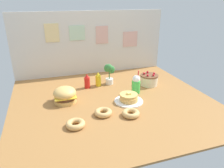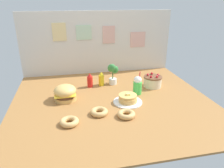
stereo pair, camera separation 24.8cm
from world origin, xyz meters
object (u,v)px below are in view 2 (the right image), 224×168
(burger, at_px, (65,93))
(layer_cake, at_px, (153,81))
(donut_chocolate, at_px, (99,112))
(pancake_stack, at_px, (128,99))
(donut_vanilla, at_px, (126,114))
(potted_plant, at_px, (113,73))
(ketchup_bottle, at_px, (90,81))
(donut_pink_glaze, at_px, (69,122))
(mustard_bottle, at_px, (101,79))
(cream_soda_cup, at_px, (138,85))

(burger, relative_size, layer_cake, 1.06)
(burger, distance_m, donut_chocolate, 0.53)
(burger, bearing_deg, pancake_stack, -17.86)
(layer_cake, relative_size, donut_vanilla, 1.34)
(pancake_stack, relative_size, potted_plant, 1.11)
(ketchup_bottle, relative_size, donut_chocolate, 1.08)
(ketchup_bottle, height_order, donut_chocolate, ketchup_bottle)
(donut_pink_glaze, distance_m, potted_plant, 1.10)
(burger, height_order, ketchup_bottle, ketchup_bottle)
(donut_chocolate, relative_size, donut_vanilla, 1.00)
(ketchup_bottle, bearing_deg, mustard_bottle, 8.27)
(ketchup_bottle, xyz_separation_m, mustard_bottle, (0.16, 0.02, 0.00))
(donut_chocolate, height_order, potted_plant, potted_plant)
(burger, relative_size, mustard_bottle, 1.33)
(donut_vanilla, bearing_deg, ketchup_bottle, 107.57)
(cream_soda_cup, distance_m, donut_pink_glaze, 1.00)
(layer_cake, xyz_separation_m, mustard_bottle, (-0.66, 0.18, 0.01))
(burger, height_order, donut_chocolate, burger)
(cream_soda_cup, bearing_deg, pancake_stack, -131.04)
(pancake_stack, distance_m, donut_vanilla, 0.31)
(donut_chocolate, bearing_deg, ketchup_bottle, 90.62)
(donut_pink_glaze, height_order, potted_plant, potted_plant)
(donut_pink_glaze, bearing_deg, donut_vanilla, 2.25)
(burger, relative_size, donut_vanilla, 1.43)
(pancake_stack, distance_m, donut_pink_glaze, 0.73)
(layer_cake, bearing_deg, mustard_bottle, 164.43)
(pancake_stack, height_order, donut_vanilla, pancake_stack)
(ketchup_bottle, height_order, mustard_bottle, same)
(mustard_bottle, relative_size, donut_chocolate, 1.08)
(layer_cake, distance_m, donut_pink_glaze, 1.32)
(potted_plant, bearing_deg, donut_pink_glaze, -124.21)
(layer_cake, xyz_separation_m, donut_vanilla, (-0.55, -0.68, -0.05))
(mustard_bottle, xyz_separation_m, potted_plant, (0.16, 0.02, 0.07))
(donut_pink_glaze, distance_m, donut_chocolate, 0.33)
(ketchup_bottle, height_order, donut_pink_glaze, ketchup_bottle)
(cream_soda_cup, relative_size, potted_plant, 0.98)
(ketchup_bottle, bearing_deg, potted_plant, 6.91)
(pancake_stack, distance_m, layer_cake, 0.60)
(donut_pink_glaze, bearing_deg, burger, 93.14)
(layer_cake, distance_m, ketchup_bottle, 0.84)
(ketchup_bottle, relative_size, potted_plant, 0.66)
(cream_soda_cup, bearing_deg, donut_vanilla, -119.14)
(layer_cake, bearing_deg, burger, -171.83)
(layer_cake, relative_size, donut_chocolate, 1.34)
(ketchup_bottle, distance_m, donut_vanilla, 0.89)
(layer_cake, bearing_deg, potted_plant, 158.20)
(mustard_bottle, bearing_deg, potted_plant, 5.58)
(ketchup_bottle, distance_m, donut_pink_glaze, 0.92)
(pancake_stack, xyz_separation_m, donut_chocolate, (-0.36, -0.19, -0.01))
(cream_soda_cup, bearing_deg, donut_pink_glaze, -148.05)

